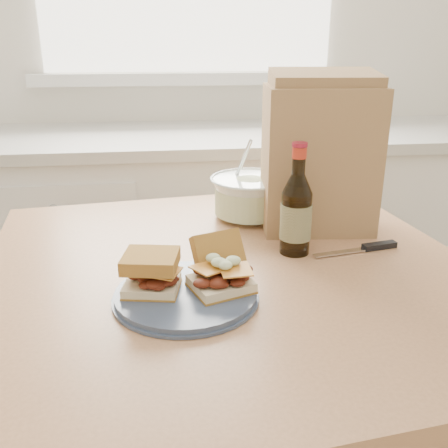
{
  "coord_description": "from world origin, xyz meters",
  "views": [
    {
      "loc": [
        -0.13,
        -0.24,
        1.29
      ],
      "look_at": [
        -0.01,
        0.73,
        0.92
      ],
      "focal_mm": 40.0,
      "sensor_mm": 36.0,
      "label": 1
    }
  ],
  "objects": [
    {
      "name": "sandwich_right",
      "position": [
        -0.03,
        0.59,
        0.89
      ],
      "size": [
        0.13,
        0.17,
        0.09
      ],
      "rotation": [
        0.0,
        0.0,
        0.34
      ],
      "color": "beige",
      "rests_on": "plate"
    },
    {
      "name": "plate",
      "position": [
        -0.1,
        0.57,
        0.85
      ],
      "size": [
        0.26,
        0.26,
        0.02
      ],
      "primitive_type": "cylinder",
      "color": "#3C4962",
      "rests_on": "dining_table"
    },
    {
      "name": "cabinet_run",
      "position": [
        -0.0,
        1.7,
        0.47
      ],
      "size": [
        2.5,
        0.64,
        0.94
      ],
      "color": "white",
      "rests_on": "ground"
    },
    {
      "name": "paper_bag",
      "position": [
        0.24,
        0.9,
        1.01
      ],
      "size": [
        0.28,
        0.2,
        0.35
      ],
      "primitive_type": "cube",
      "rotation": [
        0.0,
        0.0,
        -0.1
      ],
      "color": "#A88151",
      "rests_on": "dining_table"
    },
    {
      "name": "sandwich_left",
      "position": [
        -0.16,
        0.58,
        0.89
      ],
      "size": [
        0.11,
        0.1,
        0.07
      ],
      "rotation": [
        0.0,
        0.0,
        -0.18
      ],
      "color": "beige",
      "rests_on": "plate"
    },
    {
      "name": "beer_bottle",
      "position": [
        0.15,
        0.75,
        0.93
      ],
      "size": [
        0.07,
        0.07,
        0.25
      ],
      "rotation": [
        0.0,
        0.0,
        -0.32
      ],
      "color": "black",
      "rests_on": "dining_table"
    },
    {
      "name": "wall_back",
      "position": [
        0.0,
        2.0,
        1.35
      ],
      "size": [
        4.0,
        0.02,
        2.7
      ],
      "primitive_type": "cube",
      "color": "white",
      "rests_on": "ground"
    },
    {
      "name": "coleslaw_bowl",
      "position": [
        0.09,
        0.99,
        0.89
      ],
      "size": [
        0.21,
        0.21,
        0.21
      ],
      "color": "white",
      "rests_on": "dining_table"
    },
    {
      "name": "dining_table",
      "position": [
        0.0,
        0.69,
        0.72
      ],
      "size": [
        1.12,
        1.12,
        0.84
      ],
      "rotation": [
        0.0,
        0.0,
        0.12
      ],
      "color": "tan",
      "rests_on": "ground"
    },
    {
      "name": "knife",
      "position": [
        0.32,
        0.74,
        0.85
      ],
      "size": [
        0.2,
        0.06,
        0.01
      ],
      "rotation": [
        0.0,
        0.0,
        0.18
      ],
      "color": "silver",
      "rests_on": "dining_table"
    }
  ]
}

